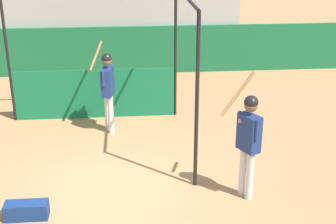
{
  "coord_description": "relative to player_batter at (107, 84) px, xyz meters",
  "views": [
    {
      "loc": [
        0.4,
        -7.53,
        4.44
      ],
      "look_at": [
        1.18,
        1.08,
        1.04
      ],
      "focal_mm": 50.0,
      "sensor_mm": 36.0,
      "label": 1
    }
  ],
  "objects": [
    {
      "name": "ground_plane",
      "position": [
        0.06,
        -2.64,
        -1.15
      ],
      "size": [
        60.0,
        60.0,
        0.0
      ],
      "primitive_type": "plane",
      "color": "#A8754C"
    },
    {
      "name": "outfield_wall",
      "position": [
        0.06,
        4.67,
        -0.38
      ],
      "size": [
        24.0,
        0.12,
        1.54
      ],
      "color": "#196038",
      "rests_on": "ground"
    },
    {
      "name": "bleacher_section",
      "position": [
        0.06,
        6.73,
        0.66
      ],
      "size": [
        8.15,
        4.0,
        3.62
      ],
      "color": "#9E9E99",
      "rests_on": "ground"
    },
    {
      "name": "batting_cage",
      "position": [
        -0.35,
        0.24,
        0.16
      ],
      "size": [
        4.06,
        3.61,
        3.23
      ],
      "color": "black",
      "rests_on": "ground"
    },
    {
      "name": "player_batter",
      "position": [
        0.0,
        0.0,
        0.0
      ],
      "size": [
        0.56,
        0.98,
        2.01
      ],
      "rotation": [
        0.0,
        0.0,
        1.4
      ],
      "color": "silver",
      "rests_on": "ground"
    },
    {
      "name": "player_waiting",
      "position": [
        2.46,
        -3.12,
        0.02
      ],
      "size": [
        0.63,
        0.62,
        2.21
      ],
      "rotation": [
        0.0,
        0.0,
        2.04
      ],
      "color": "silver",
      "rests_on": "ground"
    },
    {
      "name": "equipment_bag",
      "position": [
        -1.26,
        -3.46,
        -1.01
      ],
      "size": [
        0.7,
        0.28,
        0.28
      ],
      "color": "navy",
      "rests_on": "ground"
    }
  ]
}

